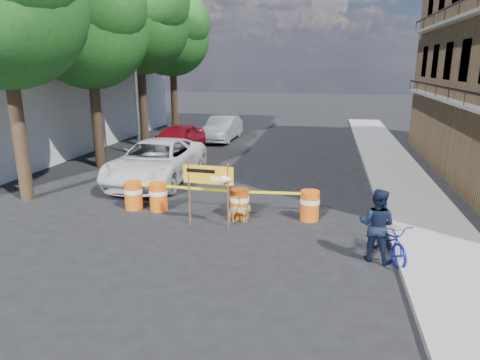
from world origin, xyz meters
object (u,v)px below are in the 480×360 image
at_px(barrel_mid_left, 159,196).
at_px(pedestrian, 377,225).
at_px(barrel_far_left, 133,195).
at_px(bicycle, 389,222).
at_px(barrel_far_right, 310,205).
at_px(barrel_mid_right, 240,203).
at_px(detour_sign, 215,180).
at_px(dog, 239,213).
at_px(suv_white, 156,161).
at_px(sedan_red, 177,140).
at_px(sedan_silver, 222,129).

relative_size(barrel_mid_left, pedestrian, 0.51).
bearing_deg(barrel_far_left, bicycle, -15.92).
relative_size(barrel_mid_left, barrel_far_right, 1.00).
relative_size(barrel_far_left, barrel_mid_right, 1.00).
relative_size(barrel_mid_left, detour_sign, 0.47).
bearing_deg(barrel_far_left, barrel_mid_right, -2.13).
bearing_deg(pedestrian, barrel_mid_left, 0.03).
distance_m(detour_sign, dog, 1.33).
height_order(barrel_mid_right, dog, barrel_mid_right).
relative_size(barrel_far_left, suv_white, 0.15).
relative_size(bicycle, sedan_red, 0.40).
height_order(barrel_mid_left, sedan_red, sedan_red).
relative_size(barrel_mid_right, suv_white, 0.15).
height_order(barrel_far_right, sedan_silver, sedan_silver).
bearing_deg(dog, pedestrian, -116.49).
height_order(dog, sedan_silver, sedan_silver).
xyz_separation_m(bicycle, sedan_silver, (-7.80, 15.21, -0.19)).
relative_size(barrel_far_right, suv_white, 0.15).
bearing_deg(bicycle, suv_white, 125.77).
xyz_separation_m(pedestrian, bicycle, (0.30, 0.20, 0.03)).
bearing_deg(barrel_mid_right, pedestrian, -30.79).
height_order(barrel_far_left, bicycle, bicycle).
bearing_deg(bicycle, barrel_far_left, 144.09).
relative_size(barrel_mid_right, pedestrian, 0.51).
bearing_deg(sedan_red, pedestrian, -46.62).
bearing_deg(bicycle, sedan_red, 110.75).
distance_m(detour_sign, pedestrian, 4.49).
distance_m(barrel_far_right, detour_sign, 2.99).
xyz_separation_m(barrel_far_right, dog, (-2.01, -0.65, -0.17)).
bearing_deg(barrel_mid_left, suv_white, 112.93).
bearing_deg(barrel_far_right, dog, -161.99).
height_order(detour_sign, sedan_red, detour_sign).
height_order(barrel_mid_left, barrel_far_right, same).
distance_m(detour_sign, suv_white, 5.66).
distance_m(barrel_far_left, bicycle, 7.84).
height_order(bicycle, suv_white, bicycle).
distance_m(barrel_mid_right, bicycle, 4.52).
relative_size(barrel_far_right, sedan_silver, 0.20).
distance_m(barrel_far_left, pedestrian, 7.61).
relative_size(barrel_far_left, dog, 1.26).
distance_m(dog, sedan_silver, 14.17).
bearing_deg(suv_white, barrel_far_left, -80.36).
xyz_separation_m(barrel_far_left, pedestrian, (7.23, -2.35, 0.41)).
bearing_deg(sedan_silver, barrel_far_left, -86.89).
height_order(barrel_mid_right, pedestrian, pedestrian).
relative_size(barrel_mid_left, suv_white, 0.15).
height_order(detour_sign, bicycle, detour_sign).
distance_m(suv_white, sedan_red, 5.07).
height_order(barrel_mid_left, bicycle, bicycle).
bearing_deg(sedan_silver, sedan_red, -102.82).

